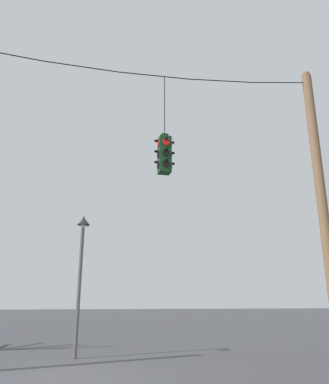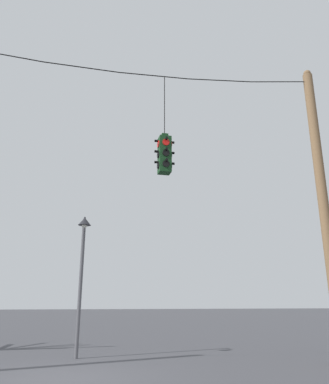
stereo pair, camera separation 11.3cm
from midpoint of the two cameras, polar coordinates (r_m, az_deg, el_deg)
ground_plane at (r=9.79m, az=-16.04°, el=-25.72°), size 200.00×200.00×0.00m
utility_pole_right at (r=12.48m, az=22.63°, el=-1.47°), size 0.31×0.31×9.29m
span_wire at (r=11.75m, az=-12.63°, el=19.01°), size 14.92×0.03×0.69m
traffic_light_over_intersection at (r=10.71m, az=-0.30°, el=5.78°), size 0.58×0.58×3.10m
street_lamp at (r=12.74m, az=-12.82°, el=-9.51°), size 0.42×0.73×4.42m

